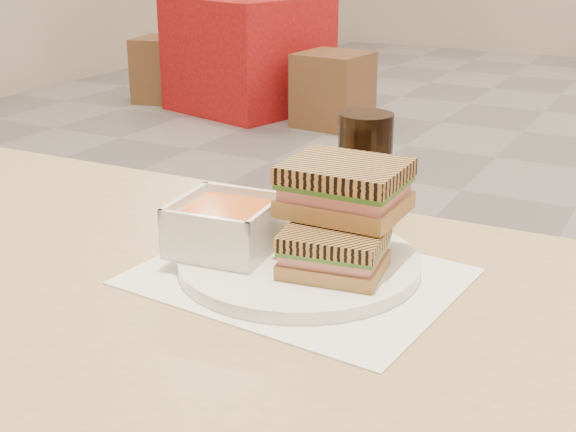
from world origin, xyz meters
The scene contains 10 objects.
main_table centered at (-0.11, -2.10, 0.64)m, with size 1.22×0.73×0.75m.
tray_liner centered at (0.02, -2.00, 0.75)m, with size 0.36×0.29×0.00m.
plate centered at (0.02, -1.99, 0.76)m, with size 0.28×0.28×0.01m.
soup_bowl centered at (-0.07, -2.01, 0.79)m, with size 0.12×0.12×0.06m.
panini_lower centered at (0.07, -2.00, 0.79)m, with size 0.12×0.10×0.05m.
panini_upper centered at (0.06, -1.95, 0.85)m, with size 0.13×0.11×0.06m.
cola_glass centered at (0.02, -1.82, 0.83)m, with size 0.07×0.07×0.15m.
bg_table_0 centered at (-2.25, 1.65, 0.36)m, with size 1.01×1.01×0.73m.
bg_chair_0l centered at (-2.88, 1.60, 0.22)m, with size 0.47×0.47×0.43m.
bg_chair_0r centered at (-1.56, 1.48, 0.22)m, with size 0.42×0.42×0.44m.
Camera 1 is at (0.39, -2.71, 1.12)m, focal length 48.23 mm.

